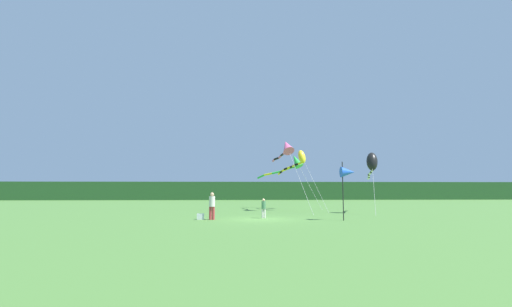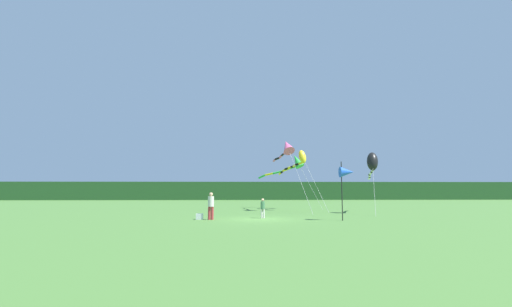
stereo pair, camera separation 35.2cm
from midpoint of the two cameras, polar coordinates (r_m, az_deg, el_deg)
ground_plane at (r=23.66m, az=1.03°, el=-10.66°), size 120.00×120.00×0.00m
distant_treeline at (r=68.55m, az=-1.17°, el=-6.10°), size 108.00×3.92×3.44m
person_adult at (r=23.36m, az=-6.93°, el=-8.24°), size 0.39×0.39×1.77m
person_child at (r=24.43m, az=1.52°, el=-8.74°), size 0.29×0.29×1.34m
cooler_box at (r=23.70m, az=-8.76°, el=-10.12°), size 0.45×0.33×0.38m
banner_flag_pole at (r=23.34m, az=14.97°, el=-3.03°), size 0.90×0.70×3.76m
kite_yellow at (r=33.66m, az=7.40°, el=-0.96°), size 3.59×6.72×5.81m
kite_rainbow at (r=32.75m, az=5.33°, el=1.02°), size 2.42×8.40×6.82m
kite_green at (r=36.60m, az=6.51°, el=-1.48°), size 6.13×4.85×5.75m
kite_black at (r=30.83m, az=18.72°, el=-1.42°), size 1.92×6.14×5.22m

